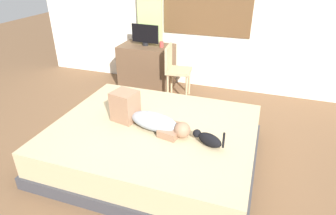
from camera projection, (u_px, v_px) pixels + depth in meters
The scene contains 10 objects.
ground_plane at pixel (160, 166), 3.22m from camera, with size 16.00×16.00×0.00m, color brown.
back_wall_with_window at pixel (212, 1), 4.60m from camera, with size 6.40×0.14×2.90m.
bed at pixel (154, 143), 3.25m from camera, with size 2.23×1.84×0.43m.
person_lying at pixel (146, 117), 3.11m from camera, with size 0.94×0.42×0.34m.
cat at pixel (208, 139), 2.81m from camera, with size 0.34×0.20×0.21m.
desk at pixel (147, 66), 5.06m from camera, with size 0.90×0.56×0.74m.
tv_monitor at pixel (145, 35), 4.81m from camera, with size 0.48×0.10×0.35m.
cup at pixel (161, 44), 4.78m from camera, with size 0.07×0.07×0.10m, color #B23D38.
chair_by_desk at pixel (175, 68), 4.59m from camera, with size 0.42×0.42×0.86m.
curtain_left at pixel (150, 12), 4.90m from camera, with size 0.44×0.06×2.49m, color #ADCC75.
Camera 1 is at (0.91, -2.38, 2.08)m, focal length 30.86 mm.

